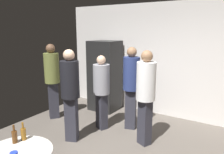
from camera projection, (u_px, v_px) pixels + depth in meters
wall_back at (163, 61)px, 5.20m from camera, size 5.32×0.06×2.70m
refrigerator at (105, 76)px, 5.66m from camera, size 0.70×0.68×1.80m
beer_bottle_amber at (23, 133)px, 2.70m from camera, size 0.06×0.06×0.23m
beer_bottle_brown at (15, 136)px, 2.63m from camera, size 0.06×0.06×0.23m
person_in_white_shirt at (146, 91)px, 3.84m from camera, size 0.45×0.45×1.74m
person_in_gray_shirt at (101, 87)px, 4.50m from camera, size 0.45×0.45×1.57m
person_in_olive_shirt at (52, 76)px, 5.04m from camera, size 0.47×0.47×1.76m
person_in_black_shirt at (70, 89)px, 3.97m from camera, size 0.44×0.44×1.74m
person_in_navy_shirt at (131, 82)px, 4.48m from camera, size 0.42×0.42×1.74m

